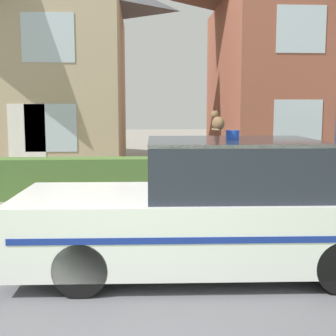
% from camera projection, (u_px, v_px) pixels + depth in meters
% --- Properties ---
extents(road_strip, '(28.00, 5.43, 0.01)m').
position_uv_depth(road_strip, '(116.00, 249.00, 6.67)').
color(road_strip, '#5B5B60').
rests_on(road_strip, ground).
extents(garden_hedge, '(9.56, 0.62, 0.90)m').
position_uv_depth(garden_hedge, '(175.00, 178.00, 10.46)').
color(garden_hedge, '#4C7233').
rests_on(garden_hedge, ground).
extents(police_car, '(4.56, 1.87, 1.73)m').
position_uv_depth(police_car, '(211.00, 211.00, 5.73)').
color(police_car, black).
rests_on(police_car, road_strip).
extents(cat, '(0.19, 0.29, 0.24)m').
position_uv_depth(cat, '(217.00, 122.00, 5.50)').
color(cat, brown).
rests_on(cat, police_car).
extents(house_right, '(7.76, 7.10, 7.36)m').
position_uv_depth(house_right, '(325.00, 58.00, 16.49)').
color(house_right, '#93513D').
rests_on(house_right, ground).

